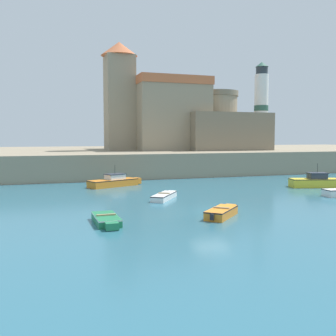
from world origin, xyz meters
TOP-DOWN VIEW (x-y plane):
  - ground_plane at (0.00, 0.00)m, footprint 200.00×200.00m
  - quay_seawall at (0.00, 39.67)m, footprint 120.00×40.00m
  - motorboat_orange_1 at (-3.68, 15.13)m, footprint 5.87×3.64m
  - dinghy_orange_2 at (-0.18, -1.95)m, footprint 3.25×3.26m
  - motorboat_yellow_3 at (15.13, 8.13)m, footprint 5.63×2.93m
  - dinghy_green_5 at (-7.32, -1.60)m, footprint 1.30×3.59m
  - dinghy_white_6 at (-1.43, 5.79)m, footprint 3.09×3.87m
  - church at (6.96, 35.43)m, footprint 15.34×15.32m
  - fortress at (16.00, 32.52)m, footprint 12.59×12.59m
  - lighthouse at (24.00, 32.81)m, footprint 2.29×2.29m

SIDE VIEW (x-z plane):
  - ground_plane at x=0.00m, z-range 0.00..0.00m
  - dinghy_green_5 at x=-7.32m, z-range -0.01..0.51m
  - dinghy_white_6 at x=-1.43m, z-range -0.01..0.52m
  - dinghy_orange_2 at x=-0.18m, z-range -0.01..0.61m
  - motorboat_orange_1 at x=-3.68m, z-range -0.61..1.56m
  - motorboat_yellow_3 at x=15.13m, z-range -0.62..1.72m
  - quay_seawall at x=0.00m, z-range 0.00..2.97m
  - fortress at x=16.00m, z-range 1.70..10.75m
  - church at x=6.96m, z-range 0.91..16.60m
  - lighthouse at x=24.00m, z-range 2.78..16.87m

